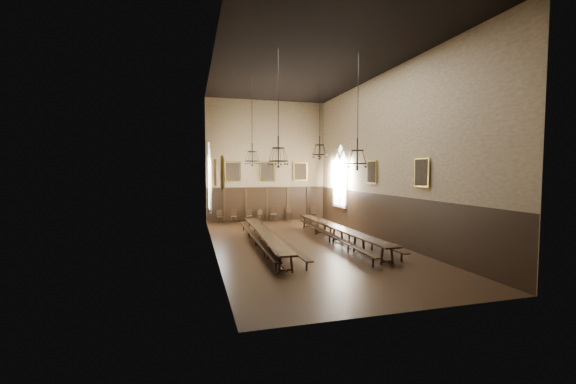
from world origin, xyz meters
name	(u,v)px	position (x,y,z in m)	size (l,w,h in m)	color
floor	(304,244)	(0.00, 0.00, -0.01)	(9.00, 18.00, 0.02)	black
ceiling	(304,66)	(0.00, 0.00, 9.01)	(9.00, 18.00, 0.02)	black
wall_back	(267,161)	(0.00, 9.01, 4.50)	(9.00, 0.02, 9.00)	#917E59
wall_front	(410,143)	(0.00, -9.01, 4.50)	(9.00, 0.02, 9.00)	#917E59
wall_left	(213,155)	(-4.51, 0.00, 4.50)	(0.02, 18.00, 9.00)	#917E59
wall_right	(383,157)	(4.51, 0.00, 4.50)	(0.02, 18.00, 9.00)	#917E59
wainscot_panelling	(304,220)	(0.00, 0.00, 1.25)	(9.00, 18.00, 2.50)	black
table_left	(265,240)	(-2.06, -0.21, 0.39)	(1.01, 9.97, 0.78)	black
table_right	(338,234)	(1.94, 0.09, 0.41)	(0.99, 10.40, 0.81)	black
bench_left_outer	(256,240)	(-2.44, 0.24, 0.29)	(0.43, 10.09, 0.45)	black
bench_left_inner	(278,240)	(-1.35, 0.10, 0.29)	(0.31, 10.15, 0.46)	black
bench_right_inner	(330,237)	(1.46, 0.05, 0.30)	(0.64, 10.58, 0.48)	black
bench_right_outer	(349,236)	(2.59, 0.09, 0.28)	(0.87, 9.78, 0.44)	black
chair_0	(220,219)	(-3.58, 8.58, 0.28)	(0.48, 0.48, 0.91)	black
chair_1	(234,219)	(-2.59, 8.52, 0.28)	(0.47, 0.47, 0.92)	black
chair_2	(250,218)	(-1.42, 8.55, 0.27)	(0.40, 0.40, 0.90)	black
chair_3	(261,218)	(-0.58, 8.57, 0.26)	(0.48, 0.48, 0.86)	black
chair_4	(274,217)	(0.41, 8.61, 0.31)	(0.56, 0.56, 1.03)	black
chair_5	(289,216)	(1.60, 8.62, 0.31)	(0.54, 0.54, 1.01)	black
chair_7	(313,215)	(3.57, 8.60, 0.30)	(0.53, 0.53, 0.98)	black
chandelier_back_left	(252,155)	(-2.17, 2.78, 4.64)	(0.83, 0.83, 4.83)	black
chandelier_back_right	(320,150)	(1.94, 2.92, 5.02)	(0.90, 0.90, 4.42)	black
chandelier_front_left	(278,154)	(-1.85, -2.17, 4.52)	(0.87, 0.87, 4.96)	black
chandelier_front_right	(357,157)	(1.71, -2.54, 4.41)	(0.92, 0.92, 5.06)	black
portrait_back_0	(233,172)	(-2.60, 8.88, 3.70)	(1.10, 0.12, 1.40)	gold
portrait_back_1	(267,172)	(0.00, 8.88, 3.70)	(1.10, 0.12, 1.40)	gold
portrait_back_2	(300,172)	(2.60, 8.88, 3.70)	(1.10, 0.12, 1.40)	gold
portrait_left_0	(215,172)	(-4.38, 1.00, 3.70)	(0.12, 1.00, 1.30)	gold
portrait_left_1	(222,173)	(-4.38, -3.50, 3.70)	(0.12, 1.00, 1.30)	gold
portrait_right_0	(372,172)	(4.38, 1.00, 3.70)	(0.12, 1.00, 1.30)	gold
portrait_right_1	(422,173)	(4.38, -3.50, 3.70)	(0.12, 1.00, 1.30)	gold
window_right	(340,176)	(4.43, 5.50, 3.40)	(0.20, 2.20, 4.60)	white
window_left	(209,177)	(-4.43, 5.50, 3.40)	(0.20, 2.20, 4.60)	white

